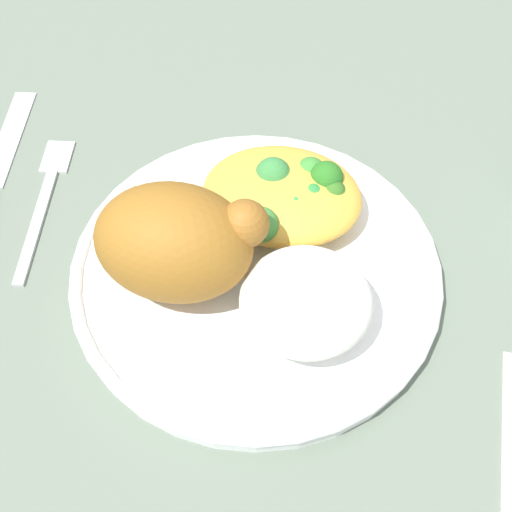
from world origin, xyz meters
TOP-DOWN VIEW (x-y plane):
  - ground_plane at (0.00, 0.00)m, footprint 2.00×2.00m
  - plate at (0.00, 0.00)m, footprint 0.26×0.26m
  - roasted_chicken at (-0.05, -0.02)m, footprint 0.11×0.08m
  - rice_pile at (0.04, -0.04)m, footprint 0.08×0.08m
  - mac_cheese_with_broccoli at (0.01, 0.05)m, footprint 0.11×0.10m
  - fork at (-0.17, 0.04)m, footprint 0.03×0.14m

SIDE VIEW (x-z plane):
  - ground_plane at x=0.00m, z-range 0.00..0.00m
  - fork at x=-0.17m, z-range 0.00..0.01m
  - plate at x=0.00m, z-range 0.00..0.02m
  - mac_cheese_with_broccoli at x=0.01m, z-range 0.02..0.05m
  - rice_pile at x=0.04m, z-range 0.02..0.06m
  - roasted_chicken at x=-0.05m, z-range 0.02..0.09m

